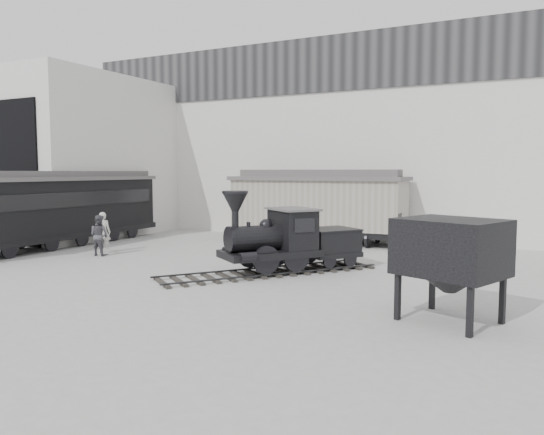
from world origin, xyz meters
The scene contains 9 objects.
ground centered at (0.00, 0.00, 0.00)m, with size 90.00×90.00×0.00m, color #9E9E9B.
north_wall centered at (0.00, 14.98, 5.55)m, with size 34.00×2.51×11.00m.
west_pavilion centered at (-14.50, 9.96, 4.49)m, with size 7.00×12.11×9.00m.
locomotive centered at (1.37, 3.64, 1.09)m, with size 6.50×7.72×2.94m.
boxcar centered at (-0.71, 11.96, 1.98)m, with size 9.28×3.02×3.78m.
passenger_coach centered at (-11.50, 4.77, 1.90)m, with size 3.01×12.89×3.44m.
visitor_a centered at (-8.07, 4.19, 0.93)m, with size 0.68×0.45×1.86m, color silver.
visitor_b centered at (-7.61, 3.50, 0.90)m, with size 0.87×0.68×1.80m, color #4B4A52.
coal_hopper centered at (7.70, -0.35, 1.66)m, with size 2.87×2.63×2.55m.
Camera 1 is at (9.54, -13.74, 3.70)m, focal length 35.00 mm.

